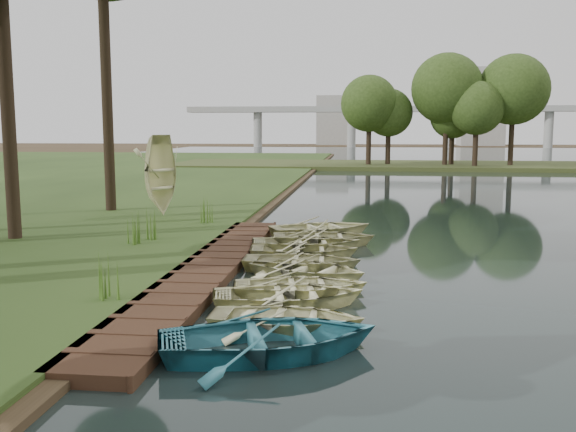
# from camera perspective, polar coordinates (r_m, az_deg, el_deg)

# --- Properties ---
(ground) EXTENTS (300.00, 300.00, 0.00)m
(ground) POSITION_cam_1_polar(r_m,az_deg,el_deg) (17.57, -2.01, -5.43)
(ground) COLOR #3D2F1D
(boardwalk) EXTENTS (1.60, 16.00, 0.30)m
(boardwalk) POSITION_cam_1_polar(r_m,az_deg,el_deg) (17.85, -7.11, -4.79)
(boardwalk) COLOR #382215
(boardwalk) RESTS_ON ground
(peninsula) EXTENTS (50.00, 14.00, 0.45)m
(peninsula) POSITION_cam_1_polar(r_m,az_deg,el_deg) (67.23, 11.33, 4.41)
(peninsula) COLOR #3A441E
(peninsula) RESTS_ON ground
(far_trees) EXTENTS (45.60, 5.60, 8.80)m
(far_trees) POSITION_cam_1_polar(r_m,az_deg,el_deg) (66.98, 8.59, 9.77)
(far_trees) COLOR black
(far_trees) RESTS_ON peninsula
(bridge) EXTENTS (95.90, 4.00, 8.60)m
(bridge) POSITION_cam_1_polar(r_m,az_deg,el_deg) (137.29, 10.88, 8.94)
(bridge) COLOR #A5A5A0
(bridge) RESTS_ON ground
(building_a) EXTENTS (10.00, 8.00, 18.00)m
(building_a) POSITION_cam_1_polar(r_m,az_deg,el_deg) (159.36, 16.82, 9.26)
(building_a) COLOR #A5A5A0
(building_a) RESTS_ON ground
(building_b) EXTENTS (8.00, 8.00, 12.00)m
(building_b) POSITION_cam_1_polar(r_m,az_deg,el_deg) (162.10, 4.05, 8.48)
(building_b) COLOR #A5A5A0
(building_b) RESTS_ON ground
(rowboat_0) EXTENTS (4.57, 3.87, 0.81)m
(rowboat_0) POSITION_cam_1_polar(r_m,az_deg,el_deg) (11.44, -1.56, -10.37)
(rowboat_0) COLOR teal
(rowboat_0) RESTS_ON water
(rowboat_1) EXTENTS (3.12, 2.26, 0.64)m
(rowboat_1) POSITION_cam_1_polar(r_m,az_deg,el_deg) (12.79, -0.13, -8.79)
(rowboat_1) COLOR beige
(rowboat_1) RESTS_ON water
(rowboat_2) EXTENTS (3.83, 3.10, 0.70)m
(rowboat_2) POSITION_cam_1_polar(r_m,az_deg,el_deg) (14.42, 0.07, -6.74)
(rowboat_2) COLOR beige
(rowboat_2) RESTS_ON water
(rowboat_3) EXTENTS (3.55, 2.80, 0.66)m
(rowboat_3) POSITION_cam_1_polar(r_m,az_deg,el_deg) (15.29, 1.16, -5.98)
(rowboat_3) COLOR beige
(rowboat_3) RESTS_ON water
(rowboat_4) EXTENTS (3.86, 3.36, 0.67)m
(rowboat_4) POSITION_cam_1_polar(r_m,az_deg,el_deg) (17.09, 1.80, -4.49)
(rowboat_4) COLOR beige
(rowboat_4) RESTS_ON water
(rowboat_5) EXTENTS (3.39, 2.47, 0.69)m
(rowboat_5) POSITION_cam_1_polar(r_m,az_deg,el_deg) (18.04, 1.24, -3.80)
(rowboat_5) COLOR beige
(rowboat_5) RESTS_ON water
(rowboat_6) EXTENTS (3.56, 2.71, 0.69)m
(rowboat_6) POSITION_cam_1_polar(r_m,az_deg,el_deg) (19.66, 1.46, -2.83)
(rowboat_6) COLOR beige
(rowboat_6) RESTS_ON water
(rowboat_7) EXTENTS (3.90, 3.07, 0.73)m
(rowboat_7) POSITION_cam_1_polar(r_m,az_deg,el_deg) (20.83, 1.66, -2.17)
(rowboat_7) COLOR beige
(rowboat_7) RESTS_ON water
(rowboat_8) EXTENTS (3.73, 2.83, 0.73)m
(rowboat_8) POSITION_cam_1_polar(r_m,az_deg,el_deg) (21.87, 3.18, -1.71)
(rowboat_8) COLOR beige
(rowboat_8) RESTS_ON water
(rowboat_9) EXTENTS (4.62, 4.07, 0.80)m
(rowboat_9) POSITION_cam_1_polar(r_m,az_deg,el_deg) (23.66, 3.02, -0.90)
(rowboat_9) COLOR beige
(rowboat_9) RESTS_ON water
(stored_rowboat) EXTENTS (4.22, 3.87, 0.71)m
(stored_rowboat) POSITION_cam_1_polar(r_m,az_deg,el_deg) (28.06, -11.18, 0.77)
(stored_rowboat) COLOR beige
(stored_rowboat) RESTS_ON bank
(reeds_0) EXTENTS (0.60, 0.60, 0.93)m
(reeds_0) POSITION_cam_1_polar(r_m,az_deg,el_deg) (14.62, -15.65, -5.35)
(reeds_0) COLOR #3F661E
(reeds_0) RESTS_ON bank
(reeds_1) EXTENTS (0.60, 0.60, 1.01)m
(reeds_1) POSITION_cam_1_polar(r_m,az_deg,el_deg) (21.26, -13.62, -1.13)
(reeds_1) COLOR #3F661E
(reeds_1) RESTS_ON bank
(reeds_2) EXTENTS (0.60, 0.60, 0.96)m
(reeds_2) POSITION_cam_1_polar(r_m,az_deg,el_deg) (22.03, -12.27, -0.83)
(reeds_2) COLOR #3F661E
(reeds_2) RESTS_ON bank
(reeds_3) EXTENTS (0.60, 0.60, 1.01)m
(reeds_3) POSITION_cam_1_polar(r_m,az_deg,el_deg) (25.67, -7.26, 0.55)
(reeds_3) COLOR #3F661E
(reeds_3) RESTS_ON bank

